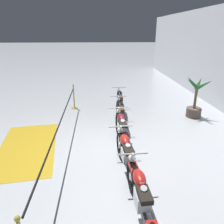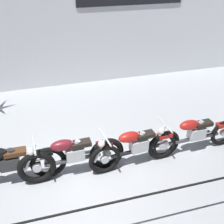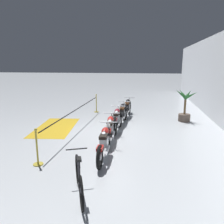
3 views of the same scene
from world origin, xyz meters
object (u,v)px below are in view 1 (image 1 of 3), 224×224
(motorcycle_black_1, at_px, (120,115))
(motorcycle_red_3, at_px, (126,155))
(motorcycle_red_4, at_px, (141,199))
(potted_palm_left_of_row, at_px, (195,101))
(stanchion_far_left, at_px, (67,111))
(floor_banner, at_px, (27,147))
(motorcycle_black_0, at_px, (120,103))
(motorcycle_maroon_2, at_px, (122,130))

(motorcycle_black_1, bearing_deg, motorcycle_red_3, -2.81)
(motorcycle_red_4, height_order, potted_palm_left_of_row, potted_palm_left_of_row)
(motorcycle_red_3, bearing_deg, stanchion_far_left, -146.32)
(floor_banner, bearing_deg, stanchion_far_left, 129.89)
(motorcycle_black_0, bearing_deg, motorcycle_maroon_2, -4.43)
(motorcycle_maroon_2, height_order, motorcycle_red_3, motorcycle_maroon_2)
(motorcycle_maroon_2, height_order, floor_banner, motorcycle_maroon_2)
(motorcycle_maroon_2, xyz_separation_m, stanchion_far_left, (-1.14, -1.69, 0.22))
(motorcycle_red_4, bearing_deg, motorcycle_maroon_2, -179.39)
(motorcycle_black_0, relative_size, stanchion_far_left, 0.32)
(motorcycle_red_3, bearing_deg, motorcycle_black_1, 177.19)
(motorcycle_maroon_2, relative_size, potted_palm_left_of_row, 1.33)
(motorcycle_black_0, relative_size, potted_palm_left_of_row, 1.37)
(motorcycle_black_0, distance_m, floor_banner, 3.93)
(motorcycle_maroon_2, height_order, potted_palm_left_of_row, potted_palm_left_of_row)
(motorcycle_red_4, bearing_deg, floor_banner, -134.66)
(potted_palm_left_of_row, bearing_deg, motorcycle_black_1, -74.77)
(potted_palm_left_of_row, height_order, stanchion_far_left, potted_palm_left_of_row)
(motorcycle_maroon_2, bearing_deg, motorcycle_black_1, 176.13)
(motorcycle_black_1, relative_size, floor_banner, 0.71)
(motorcycle_black_1, relative_size, motorcycle_red_3, 1.07)
(motorcycle_red_3, relative_size, potted_palm_left_of_row, 1.29)
(potted_palm_left_of_row, relative_size, stanchion_far_left, 0.23)
(motorcycle_red_4, xyz_separation_m, potted_palm_left_of_row, (-4.78, 3.02, 0.18))
(motorcycle_red_3, bearing_deg, motorcycle_maroon_2, 178.18)
(motorcycle_maroon_2, bearing_deg, stanchion_far_left, -124.06)
(motorcycle_maroon_2, bearing_deg, motorcycle_red_3, -1.82)
(motorcycle_maroon_2, xyz_separation_m, motorcycle_red_4, (2.73, 0.03, -0.01))
(potted_palm_left_of_row, bearing_deg, motorcycle_black_0, -100.57)
(floor_banner, bearing_deg, motorcycle_black_0, 123.72)
(motorcycle_black_0, height_order, motorcycle_red_3, motorcycle_black_0)
(motorcycle_maroon_2, bearing_deg, motorcycle_black_0, 175.57)
(floor_banner, bearing_deg, motorcycle_red_3, 56.21)
(motorcycle_maroon_2, relative_size, motorcycle_red_3, 1.03)
(motorcycle_red_3, relative_size, floor_banner, 0.67)
(motorcycle_red_3, bearing_deg, motorcycle_red_4, 2.92)
(stanchion_far_left, bearing_deg, motorcycle_black_1, 92.97)
(motorcycle_black_0, height_order, stanchion_far_left, stanchion_far_left)
(motorcycle_black_0, relative_size, motorcycle_maroon_2, 1.03)
(motorcycle_maroon_2, distance_m, floor_banner, 2.78)
(motorcycle_red_3, xyz_separation_m, floor_banner, (-1.34, -2.70, -0.46))
(motorcycle_red_3, height_order, stanchion_far_left, stanchion_far_left)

